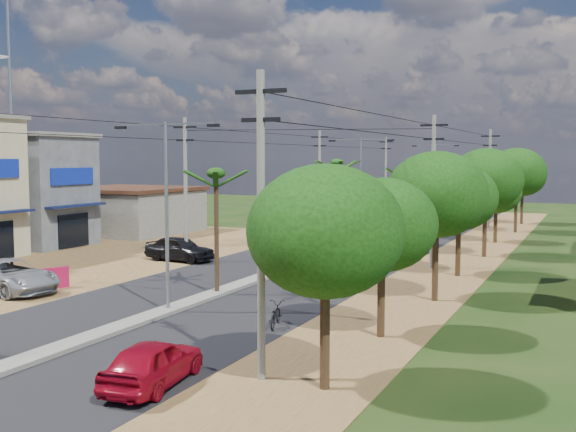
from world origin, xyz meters
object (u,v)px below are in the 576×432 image
car_red_near (153,364)px  moto_rider_east (275,316)px  car_parked_dark (180,249)px  car_silver_mid (371,252)px  car_parked_silver (8,277)px  roadside_sign (56,278)px  car_white_far (367,227)px

car_red_near → moto_rider_east: bearing=-99.2°
car_parked_dark → moto_rider_east: 17.72m
car_silver_mid → car_parked_silver: bearing=51.9°
roadside_sign → car_red_near: bearing=-15.9°
car_red_near → moto_rider_east: car_red_near is taller
car_white_far → roadside_sign: (-6.50, -29.35, -0.14)m
car_silver_mid → roadside_sign: car_silver_mid is taller
car_silver_mid → car_parked_dark: 11.99m
car_parked_dark → car_parked_silver: bearing=175.1°
car_parked_silver → car_white_far: bearing=-5.3°
car_silver_mid → car_parked_dark: size_ratio=0.88×
car_parked_silver → moto_rider_east: 14.63m
car_white_far → car_parked_dark: 20.16m
car_silver_mid → moto_rider_east: bearing=95.5°
car_silver_mid → car_white_far: car_white_far is taller
car_silver_mid → moto_rider_east: (1.72, -17.16, -0.20)m
car_red_near → roadside_sign: 16.26m
moto_rider_east → car_white_far: bearing=-93.8°
car_parked_dark → car_red_near: bearing=-143.5°
car_red_near → car_white_far: size_ratio=0.85×
car_parked_silver → car_silver_mid: bearing=-28.8°
car_white_far → moto_rider_east: size_ratio=2.64×
car_parked_dark → car_silver_mid: bearing=-62.0°
car_parked_silver → car_red_near: bearing=-110.3°
car_parked_dark → roadside_sign: size_ratio=3.63×
car_white_far → moto_rider_east: 32.30m
roadside_sign → moto_rider_east: bearing=11.4°
moto_rider_east → roadside_sign: bearing=-25.4°
roadside_sign → car_silver_mid: bearing=73.4°
car_white_far → roadside_sign: car_white_far is taller
car_parked_silver → moto_rider_east: (14.62, -0.57, -0.32)m
car_silver_mid → car_parked_silver: 21.02m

